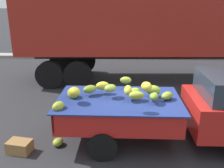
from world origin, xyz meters
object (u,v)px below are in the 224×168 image
pickup_truck (205,108)px  fallen_banana_bunch_near_tailgate (58,142)px  produce_crate (20,147)px  semi_trailer (166,20)px

pickup_truck → fallen_banana_bunch_near_tailgate: bearing=-174.7°
pickup_truck → fallen_banana_bunch_near_tailgate: size_ratio=18.02×
pickup_truck → produce_crate: 4.35m
pickup_truck → produce_crate: bearing=-171.5°
pickup_truck → produce_crate: pickup_truck is taller
produce_crate → pickup_truck: bearing=8.1°
pickup_truck → produce_crate: (-4.24, -0.60, -0.75)m
pickup_truck → semi_trailer: bearing=92.1°
pickup_truck → semi_trailer: 5.44m
semi_trailer → fallen_banana_bunch_near_tailgate: bearing=-123.0°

